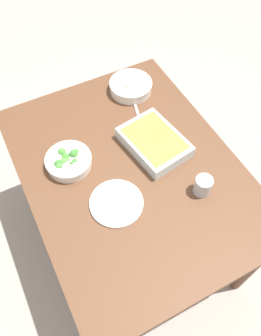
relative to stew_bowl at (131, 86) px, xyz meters
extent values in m
plane|color=#9E9389|center=(0.43, -0.22, -0.77)|extent=(6.00, 6.00, 0.00)
cube|color=brown|center=(0.43, -0.22, -0.05)|extent=(1.20, 0.90, 0.04)
cylinder|color=brown|center=(-0.11, -0.61, -0.42)|extent=(0.06, 0.06, 0.70)
cylinder|color=brown|center=(-0.11, 0.17, -0.42)|extent=(0.06, 0.06, 0.70)
cylinder|color=brown|center=(0.97, 0.17, -0.42)|extent=(0.06, 0.06, 0.70)
cylinder|color=white|center=(0.00, 0.00, 0.00)|extent=(0.21, 0.21, 0.05)
torus|color=white|center=(0.00, 0.00, 0.02)|extent=(0.22, 0.22, 0.01)
cylinder|color=olive|center=(0.00, 0.00, 0.00)|extent=(0.17, 0.17, 0.03)
sphere|color=olive|center=(-0.03, -0.01, 0.01)|extent=(0.01, 0.01, 0.01)
sphere|color=silver|center=(0.00, 0.02, 0.02)|extent=(0.02, 0.02, 0.02)
sphere|color=silver|center=(0.00, 0.00, 0.02)|extent=(0.02, 0.02, 0.02)
sphere|color=#C66633|center=(0.02, -0.04, 0.02)|extent=(0.02, 0.02, 0.02)
sphere|color=#C66633|center=(0.00, -0.01, 0.02)|extent=(0.02, 0.02, 0.02)
sphere|color=olive|center=(0.01, 0.02, 0.01)|extent=(0.01, 0.01, 0.01)
cylinder|color=white|center=(0.29, -0.45, -0.01)|extent=(0.19, 0.19, 0.05)
torus|color=white|center=(0.29, -0.45, 0.01)|extent=(0.20, 0.20, 0.01)
cylinder|color=#8CB272|center=(0.29, -0.45, 0.00)|extent=(0.16, 0.16, 0.02)
sphere|color=#569E42|center=(0.29, -0.48, 0.01)|extent=(0.03, 0.03, 0.03)
sphere|color=#569E42|center=(0.31, -0.50, 0.01)|extent=(0.03, 0.03, 0.03)
sphere|color=#478C38|center=(0.31, -0.43, 0.01)|extent=(0.03, 0.03, 0.03)
sphere|color=#569E42|center=(0.30, -0.46, 0.01)|extent=(0.02, 0.02, 0.02)
sphere|color=#3D7A33|center=(0.28, -0.42, 0.02)|extent=(0.04, 0.04, 0.04)
sphere|color=#3D7A33|center=(0.32, -0.50, 0.01)|extent=(0.02, 0.02, 0.02)
sphere|color=#569E42|center=(0.28, -0.42, 0.01)|extent=(0.03, 0.03, 0.03)
sphere|color=#569E42|center=(0.29, -0.46, 0.01)|extent=(0.02, 0.02, 0.02)
sphere|color=#478C38|center=(0.27, -0.41, 0.01)|extent=(0.03, 0.03, 0.03)
sphere|color=#3D7A33|center=(0.30, -0.50, 0.02)|extent=(0.04, 0.04, 0.04)
sphere|color=#3D7A33|center=(0.32, -0.45, 0.01)|extent=(0.02, 0.02, 0.02)
sphere|color=#478C38|center=(0.28, -0.46, 0.02)|extent=(0.04, 0.04, 0.04)
sphere|color=#478C38|center=(0.25, -0.46, 0.02)|extent=(0.04, 0.04, 0.04)
cube|color=silver|center=(0.37, -0.07, 0.00)|extent=(0.33, 0.26, 0.06)
cube|color=gold|center=(0.37, -0.07, 0.01)|extent=(0.29, 0.23, 0.04)
cylinder|color=#B2BCC6|center=(0.67, -0.01, 0.01)|extent=(0.07, 0.07, 0.08)
cylinder|color=black|center=(0.67, -0.01, 0.00)|extent=(0.06, 0.06, 0.05)
cylinder|color=white|center=(0.56, -0.35, -0.03)|extent=(0.22, 0.22, 0.01)
cube|color=silver|center=(0.12, -0.03, -0.03)|extent=(0.14, 0.05, 0.01)
ellipsoid|color=silver|center=(0.04, -0.01, -0.03)|extent=(0.05, 0.04, 0.01)
cube|color=silver|center=(0.29, -0.45, -0.03)|extent=(0.07, 0.13, 0.01)
ellipsoid|color=silver|center=(0.26, -0.37, -0.03)|extent=(0.04, 0.05, 0.01)
camera|label=1|loc=(1.15, -0.60, 1.18)|focal=35.77mm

